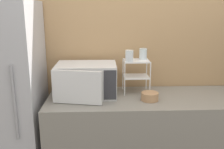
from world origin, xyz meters
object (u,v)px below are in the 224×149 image
dish_rack (136,69)px  glass_front_left (129,56)px  microwave (86,80)px  glass_back_right (143,54)px  refrigerator (5,100)px  bowl (150,97)px

dish_rack → glass_front_left: size_ratio=3.03×
microwave → glass_front_left: glass_front_left is taller
dish_rack → glass_back_right: 0.17m
glass_back_right → refrigerator: size_ratio=0.06×
dish_rack → bowl: dish_rack is taller
dish_rack → refrigerator: (-1.25, -0.12, -0.26)m
microwave → glass_back_right: (0.56, 0.13, 0.23)m
dish_rack → microwave: bearing=-171.3°
dish_rack → refrigerator: refrigerator is taller
glass_back_right → bowl: (0.03, -0.29, -0.34)m
microwave → bowl: microwave is taller
glass_back_right → bowl: 0.45m
glass_front_left → glass_back_right: bearing=36.4°
microwave → glass_front_left: bearing=2.3°
microwave → dish_rack: (0.49, 0.07, 0.08)m
bowl → refrigerator: bearing=175.2°
glass_front_left → bowl: glass_front_left is taller
microwave → refrigerator: refrigerator is taller
microwave → glass_front_left: 0.47m
glass_back_right → dish_rack: bearing=-144.6°
microwave → dish_rack: dish_rack is taller
microwave → glass_front_left: (0.41, 0.02, 0.23)m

